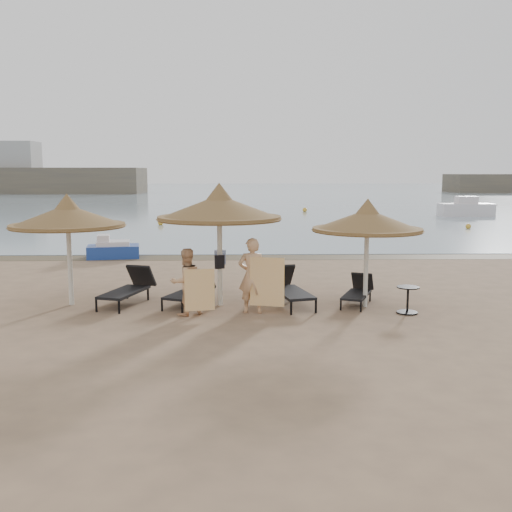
{
  "coord_description": "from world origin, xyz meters",
  "views": [
    {
      "loc": [
        0.87,
        -13.3,
        3.42
      ],
      "look_at": [
        1.22,
        1.2,
        1.27
      ],
      "focal_mm": 40.0,
      "sensor_mm": 36.0,
      "label": 1
    }
  ],
  "objects_px": {
    "person_left": "(186,277)",
    "person_right": "(252,270)",
    "lounger_far_left": "(129,287)",
    "lounger_near_left": "(191,289)",
    "lounger_far_right": "(358,291)",
    "side_table": "(408,301)",
    "palapa_center": "(219,208)",
    "pedal_boat": "(113,249)",
    "lounger_near_right": "(289,288)",
    "palapa_left": "(68,217)",
    "palapa_right": "(367,221)"
  },
  "relations": [
    {
      "from": "lounger_near_right",
      "to": "pedal_boat",
      "type": "xyz_separation_m",
      "value": [
        -6.39,
        8.14,
        -0.08
      ]
    },
    {
      "from": "palapa_left",
      "to": "palapa_right",
      "type": "height_order",
      "value": "palapa_left"
    },
    {
      "from": "lounger_near_right",
      "to": "side_table",
      "type": "height_order",
      "value": "lounger_near_right"
    },
    {
      "from": "lounger_far_right",
      "to": "palapa_right",
      "type": "bearing_deg",
      "value": -50.81
    },
    {
      "from": "palapa_left",
      "to": "lounger_far_left",
      "type": "bearing_deg",
      "value": 7.08
    },
    {
      "from": "palapa_center",
      "to": "pedal_boat",
      "type": "distance_m",
      "value": 9.72
    },
    {
      "from": "palapa_left",
      "to": "person_left",
      "type": "xyz_separation_m",
      "value": [
        3.08,
        -1.13,
        -1.35
      ]
    },
    {
      "from": "lounger_near_left",
      "to": "lounger_near_right",
      "type": "bearing_deg",
      "value": 21.17
    },
    {
      "from": "palapa_center",
      "to": "palapa_right",
      "type": "relative_size",
      "value": 1.14
    },
    {
      "from": "lounger_far_left",
      "to": "lounger_near_left",
      "type": "height_order",
      "value": "lounger_far_left"
    },
    {
      "from": "lounger_near_left",
      "to": "lounger_far_right",
      "type": "bearing_deg",
      "value": 21.62
    },
    {
      "from": "lounger_near_right",
      "to": "person_right",
      "type": "bearing_deg",
      "value": -149.41
    },
    {
      "from": "side_table",
      "to": "person_left",
      "type": "bearing_deg",
      "value": -179.46
    },
    {
      "from": "palapa_left",
      "to": "lounger_near_right",
      "type": "distance_m",
      "value": 5.93
    },
    {
      "from": "lounger_near_left",
      "to": "person_left",
      "type": "bearing_deg",
      "value": -67.77
    },
    {
      "from": "palapa_center",
      "to": "lounger_far_right",
      "type": "bearing_deg",
      "value": 1.9
    },
    {
      "from": "person_left",
      "to": "pedal_boat",
      "type": "relative_size",
      "value": 0.86
    },
    {
      "from": "person_right",
      "to": "palapa_right",
      "type": "bearing_deg",
      "value": -165.2
    },
    {
      "from": "palapa_right",
      "to": "lounger_near_left",
      "type": "xyz_separation_m",
      "value": [
        -4.47,
        0.46,
        -1.82
      ]
    },
    {
      "from": "person_left",
      "to": "palapa_right",
      "type": "bearing_deg",
      "value": 158.52
    },
    {
      "from": "pedal_boat",
      "to": "palapa_right",
      "type": "bearing_deg",
      "value": -55.87
    },
    {
      "from": "lounger_near_right",
      "to": "palapa_right",
      "type": "bearing_deg",
      "value": -25.28
    },
    {
      "from": "person_left",
      "to": "pedal_boat",
      "type": "height_order",
      "value": "person_left"
    },
    {
      "from": "pedal_boat",
      "to": "person_right",
      "type": "bearing_deg",
      "value": -69.37
    },
    {
      "from": "palapa_left",
      "to": "palapa_center",
      "type": "relative_size",
      "value": 0.91
    },
    {
      "from": "person_left",
      "to": "pedal_boat",
      "type": "distance_m",
      "value": 10.05
    },
    {
      "from": "palapa_left",
      "to": "lounger_near_right",
      "type": "xyz_separation_m",
      "value": [
        5.63,
        0.0,
        -1.87
      ]
    },
    {
      "from": "person_left",
      "to": "person_right",
      "type": "xyz_separation_m",
      "value": [
        1.59,
        0.17,
        0.13
      ]
    },
    {
      "from": "palapa_left",
      "to": "side_table",
      "type": "bearing_deg",
      "value": -7.25
    },
    {
      "from": "lounger_far_right",
      "to": "person_right",
      "type": "distance_m",
      "value": 3.03
    },
    {
      "from": "palapa_right",
      "to": "lounger_near_left",
      "type": "distance_m",
      "value": 4.84
    },
    {
      "from": "lounger_far_right",
      "to": "palapa_center",
      "type": "bearing_deg",
      "value": -155.34
    },
    {
      "from": "lounger_far_left",
      "to": "lounger_near_right",
      "type": "distance_m",
      "value": 4.17
    },
    {
      "from": "palapa_left",
      "to": "lounger_far_left",
      "type": "relative_size",
      "value": 1.33
    },
    {
      "from": "palapa_center",
      "to": "side_table",
      "type": "relative_size",
      "value": 4.82
    },
    {
      "from": "lounger_far_right",
      "to": "person_left",
      "type": "distance_m",
      "value": 4.55
    },
    {
      "from": "lounger_near_right",
      "to": "pedal_boat",
      "type": "height_order",
      "value": "lounger_near_right"
    },
    {
      "from": "palapa_right",
      "to": "lounger_far_right",
      "type": "xyz_separation_m",
      "value": [
        -0.11,
        0.36,
        -1.86
      ]
    },
    {
      "from": "pedal_boat",
      "to": "lounger_near_left",
      "type": "bearing_deg",
      "value": -74.63
    },
    {
      "from": "lounger_far_left",
      "to": "lounger_near_right",
      "type": "height_order",
      "value": "lounger_near_right"
    },
    {
      "from": "person_right",
      "to": "lounger_near_right",
      "type": "bearing_deg",
      "value": -131.75
    },
    {
      "from": "person_right",
      "to": "pedal_boat",
      "type": "distance_m",
      "value": 10.62
    },
    {
      "from": "side_table",
      "to": "person_right",
      "type": "distance_m",
      "value": 3.86
    },
    {
      "from": "lounger_near_left",
      "to": "pedal_boat",
      "type": "relative_size",
      "value": 0.9
    },
    {
      "from": "lounger_near_left",
      "to": "side_table",
      "type": "bearing_deg",
      "value": 10.77
    },
    {
      "from": "lounger_near_right",
      "to": "lounger_far_right",
      "type": "xyz_separation_m",
      "value": [
        1.82,
        -0.02,
        -0.09
      ]
    },
    {
      "from": "lounger_far_right",
      "to": "pedal_boat",
      "type": "xyz_separation_m",
      "value": [
        -8.21,
        8.17,
        0.01
      ]
    },
    {
      "from": "lounger_near_right",
      "to": "person_left",
      "type": "height_order",
      "value": "person_left"
    },
    {
      "from": "palapa_center",
      "to": "person_right",
      "type": "relative_size",
      "value": 1.48
    },
    {
      "from": "palapa_right",
      "to": "person_left",
      "type": "distance_m",
      "value": 4.71
    }
  ]
}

